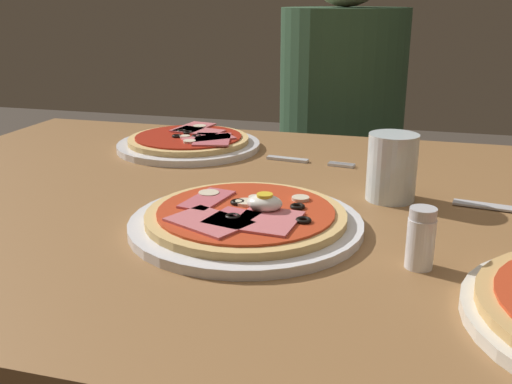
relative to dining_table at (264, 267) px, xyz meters
The scene contains 7 objects.
dining_table is the anchor object (origin of this frame).
pizza_foreground 0.16m from the dining_table, 86.69° to the right, with size 0.29×0.29×0.05m.
pizza_across_left 0.35m from the dining_table, 130.29° to the left, with size 0.27×0.27×0.03m.
water_glass_near 0.23m from the dining_table, 16.83° to the left, with size 0.07×0.07×0.09m.
fork 0.24m from the dining_table, 86.39° to the left, with size 0.16×0.03×0.00m.
salt_shaker 0.31m from the dining_table, 37.93° to the right, with size 0.03×0.03×0.07m.
diner_person 0.76m from the dining_table, 89.45° to the left, with size 0.32×0.32×1.18m.
Camera 1 is at (0.20, -0.77, 1.00)m, focal length 41.41 mm.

